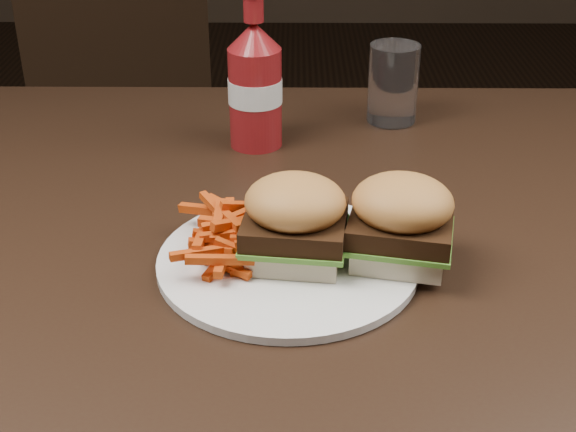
{
  "coord_description": "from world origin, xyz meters",
  "views": [
    {
      "loc": [
        0.01,
        -0.77,
        1.17
      ],
      "look_at": [
        0.01,
        -0.1,
        0.8
      ],
      "focal_mm": 50.0,
      "sensor_mm": 36.0,
      "label": 1
    }
  ],
  "objects_px": {
    "chair_far": "(119,151)",
    "tumbler": "(393,83)",
    "dining_table": "(282,229)",
    "ketchup_bottle": "(255,101)",
    "plate": "(288,261)"
  },
  "relations": [
    {
      "from": "chair_far",
      "to": "tumbler",
      "type": "distance_m",
      "value": 0.88
    },
    {
      "from": "chair_far",
      "to": "tumbler",
      "type": "relative_size",
      "value": 3.5
    },
    {
      "from": "dining_table",
      "to": "ketchup_bottle",
      "type": "xyz_separation_m",
      "value": [
        -0.04,
        0.19,
        0.08
      ]
    },
    {
      "from": "plate",
      "to": "tumbler",
      "type": "relative_size",
      "value": 2.41
    },
    {
      "from": "dining_table",
      "to": "ketchup_bottle",
      "type": "relative_size",
      "value": 8.95
    },
    {
      "from": "chair_far",
      "to": "ketchup_bottle",
      "type": "height_order",
      "value": "ketchup_bottle"
    },
    {
      "from": "ketchup_bottle",
      "to": "tumbler",
      "type": "distance_m",
      "value": 0.2
    },
    {
      "from": "chair_far",
      "to": "plate",
      "type": "bearing_deg",
      "value": 91.88
    },
    {
      "from": "tumbler",
      "to": "dining_table",
      "type": "bearing_deg",
      "value": -118.7
    },
    {
      "from": "dining_table",
      "to": "plate",
      "type": "height_order",
      "value": "plate"
    },
    {
      "from": "plate",
      "to": "ketchup_bottle",
      "type": "height_order",
      "value": "ketchup_bottle"
    },
    {
      "from": "dining_table",
      "to": "ketchup_bottle",
      "type": "bearing_deg",
      "value": 101.22
    },
    {
      "from": "dining_table",
      "to": "chair_far",
      "type": "distance_m",
      "value": 0.99
    },
    {
      "from": "dining_table",
      "to": "chair_far",
      "type": "bearing_deg",
      "value": 113.76
    },
    {
      "from": "dining_table",
      "to": "tumbler",
      "type": "distance_m",
      "value": 0.31
    }
  ]
}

